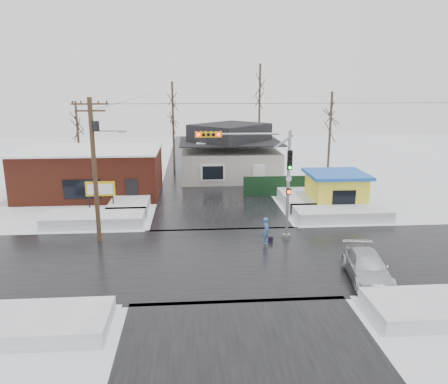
{
  "coord_description": "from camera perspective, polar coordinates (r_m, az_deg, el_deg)",
  "views": [
    {
      "loc": [
        -2.05,
        -23.35,
        9.79
      ],
      "look_at": [
        0.01,
        3.78,
        3.0
      ],
      "focal_mm": 35.0,
      "sensor_mm": 36.0,
      "label": 1
    }
  ],
  "objects": [
    {
      "name": "snowbank_nw",
      "position": [
        32.52,
        -16.51,
        -3.37
      ],
      "size": [
        7.0,
        3.0,
        0.8
      ],
      "primitive_type": "cube",
      "color": "white",
      "rests_on": "ground"
    },
    {
      "name": "snowbank_sw",
      "position": [
        20.11,
        -24.9,
        -15.39
      ],
      "size": [
        7.0,
        3.0,
        0.7
      ],
      "primitive_type": "cube",
      "color": "white",
      "rests_on": "ground"
    },
    {
      "name": "traffic_signal",
      "position": [
        27.2,
        5.24,
        2.83
      ],
      "size": [
        6.05,
        0.68,
        7.0
      ],
      "color": "gray",
      "rests_on": "ground"
    },
    {
      "name": "car",
      "position": [
        23.74,
        18.16,
        -9.29
      ],
      "size": [
        2.54,
        4.91,
        1.36
      ],
      "primitive_type": "imported",
      "rotation": [
        0.0,
        0.0,
        -0.14
      ],
      "color": "silver",
      "rests_on": "ground"
    },
    {
      "name": "snowbank_ne",
      "position": [
        33.63,
        15.05,
        -2.69
      ],
      "size": [
        7.0,
        3.0,
        0.8
      ],
      "primitive_type": "cube",
      "color": "white",
      "rests_on": "ground"
    },
    {
      "name": "utility_pole",
      "position": [
        27.88,
        -16.48,
        3.78
      ],
      "size": [
        3.15,
        0.44,
        9.0
      ],
      "color": "#382619",
      "rests_on": "ground"
    },
    {
      "name": "road_ew",
      "position": [
        25.4,
        0.64,
        -8.64
      ],
      "size": [
        120.0,
        10.0,
        0.02
      ],
      "primitive_type": "cube",
      "color": "black",
      "rests_on": "ground"
    },
    {
      "name": "snowbank_nside_e",
      "position": [
        37.68,
        9.71,
        -0.62
      ],
      "size": [
        3.0,
        8.0,
        0.8
      ],
      "primitive_type": "cube",
      "color": "white",
      "rests_on": "ground"
    },
    {
      "name": "kiosk",
      "position": [
        36.25,
        14.37,
        0.29
      ],
      "size": [
        4.6,
        4.6,
        2.88
      ],
      "color": "#FEEE38",
      "rests_on": "ground"
    },
    {
      "name": "shopping_bag",
      "position": [
        27.89,
        6.1,
        -6.23
      ],
      "size": [
        0.3,
        0.21,
        0.35
      ],
      "primitive_type": "cube",
      "rotation": [
        0.0,
        0.0,
        -0.37
      ],
      "color": "black",
      "rests_on": "ground"
    },
    {
      "name": "fence",
      "position": [
        39.33,
        8.34,
        0.8
      ],
      "size": [
        8.0,
        0.12,
        1.8
      ],
      "primitive_type": "cube",
      "color": "black",
      "rests_on": "ground"
    },
    {
      "name": "snowbank_nside_w",
      "position": [
        36.91,
        -11.9,
        -1.03
      ],
      "size": [
        3.0,
        8.0,
        0.8
      ],
      "primitive_type": "cube",
      "color": "white",
      "rests_on": "ground"
    },
    {
      "name": "road_ns",
      "position": [
        25.4,
        0.64,
        -8.64
      ],
      "size": [
        10.0,
        120.0,
        0.02
      ],
      "primitive_type": "cube",
      "color": "black",
      "rests_on": "ground"
    },
    {
      "name": "tree_far_right",
      "position": [
        45.64,
        13.83,
        10.31
      ],
      "size": [
        3.0,
        3.0,
        9.0
      ],
      "color": "#332821",
      "rests_on": "ground"
    },
    {
      "name": "tree_far_left",
      "position": [
        49.42,
        -6.74,
        11.79
      ],
      "size": [
        3.0,
        3.0,
        10.0
      ],
      "color": "#332821",
      "rests_on": "ground"
    },
    {
      "name": "tree_far_mid",
      "position": [
        51.97,
        4.71,
        13.7
      ],
      "size": [
        3.0,
        3.0,
        12.0
      ],
      "color": "#332821",
      "rests_on": "ground"
    },
    {
      "name": "pedestrian",
      "position": [
        27.56,
        5.51,
        -5.04
      ],
      "size": [
        0.48,
        0.66,
        1.65
      ],
      "primitive_type": "imported",
      "rotation": [
        0.0,
        0.0,
        1.41
      ],
      "color": "#4068B3",
      "rests_on": "ground"
    },
    {
      "name": "ground",
      "position": [
        25.4,
        0.64,
        -8.66
      ],
      "size": [
        120.0,
        120.0,
        0.0
      ],
      "primitive_type": "plane",
      "color": "white",
      "rests_on": "ground"
    },
    {
      "name": "brick_building",
      "position": [
        41.08,
        -16.85,
        2.58
      ],
      "size": [
        12.2,
        8.2,
        4.12
      ],
      "color": "maroon",
      "rests_on": "ground"
    },
    {
      "name": "tree_far_west",
      "position": [
        48.95,
        -18.71,
        9.27
      ],
      "size": [
        3.0,
        3.0,
        8.0
      ],
      "color": "#332821",
      "rests_on": "ground"
    },
    {
      "name": "marquee_sign",
      "position": [
        34.48,
        -15.85,
        0.28
      ],
      "size": [
        2.2,
        0.21,
        2.55
      ],
      "color": "black",
      "rests_on": "ground"
    },
    {
      "name": "house",
      "position": [
        46.09,
        0.76,
        5.06
      ],
      "size": [
        10.4,
        8.4,
        5.76
      ],
      "color": "beige",
      "rests_on": "ground"
    }
  ]
}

